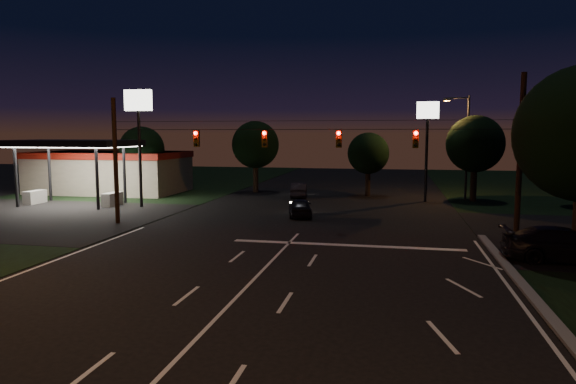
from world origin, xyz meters
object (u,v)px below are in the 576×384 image
(car_oncoming_a, at_px, (300,207))
(car_cross, at_px, (565,245))
(car_oncoming_b, at_px, (299,190))
(utility_pole_right, at_px, (516,239))

(car_oncoming_a, height_order, car_cross, car_cross)
(car_oncoming_b, xyz_separation_m, car_cross, (16.02, -20.77, 0.12))
(utility_pole_right, xyz_separation_m, car_oncoming_a, (-13.00, 5.15, 0.65))
(utility_pole_right, distance_m, car_oncoming_b, 21.82)
(utility_pole_right, relative_size, car_oncoming_a, 2.36)
(utility_pole_right, height_order, car_oncoming_b, utility_pole_right)
(utility_pole_right, distance_m, car_oncoming_a, 14.00)
(utility_pole_right, bearing_deg, car_oncoming_a, 158.40)
(car_cross, bearing_deg, car_oncoming_b, 36.40)
(utility_pole_right, height_order, car_oncoming_a, utility_pole_right)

